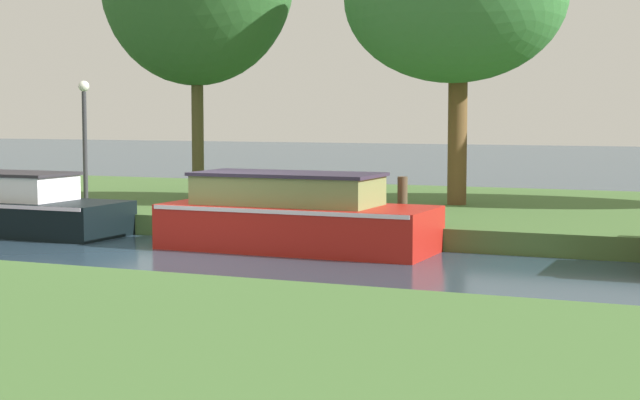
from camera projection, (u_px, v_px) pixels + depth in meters
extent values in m
plane|color=#293F51|center=(180.00, 254.00, 17.45)|extent=(120.00, 120.00, 0.00)
cube|color=#466B34|center=(334.00, 207.00, 23.84)|extent=(72.00, 10.00, 0.40)
cube|color=#B21D15|center=(298.00, 228.00, 17.85)|extent=(4.83, 1.83, 0.80)
cube|color=white|center=(298.00, 207.00, 17.82)|extent=(4.73, 1.86, 0.07)
cube|color=olive|center=(287.00, 190.00, 17.88)|extent=(3.20, 1.39, 0.51)
cube|color=#2F273A|center=(287.00, 174.00, 17.85)|extent=(3.30, 1.47, 0.06)
cylinder|color=brown|center=(198.00, 118.00, 23.97)|extent=(0.28, 0.28, 3.77)
cylinder|color=brown|center=(458.00, 125.00, 22.18)|extent=(0.42, 0.42, 3.47)
cylinder|color=#333338|center=(85.00, 148.00, 22.27)|extent=(0.10, 0.10, 2.47)
sphere|color=white|center=(84.00, 86.00, 22.16)|extent=(0.24, 0.24, 0.24)
cylinder|color=#4D3E2C|center=(402.00, 200.00, 18.42)|extent=(0.18, 0.18, 0.86)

